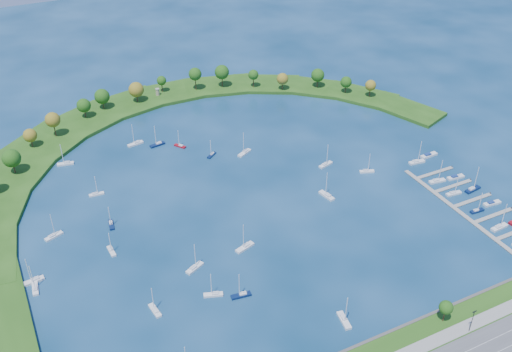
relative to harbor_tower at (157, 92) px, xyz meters
name	(u,v)px	position (x,y,z in m)	size (l,w,h in m)	color
ground	(251,191)	(8.00, -116.54, -4.33)	(700.00, 700.00, 0.00)	#082C48
breakwater	(129,163)	(-38.33, -67.83, -3.34)	(286.74, 247.64, 2.00)	#224A13
breakwater_trees	(153,105)	(-11.61, -28.11, 6.36)	(239.86, 93.37, 14.86)	#382314
harbor_tower	(157,92)	(0.00, 0.00, 0.00)	(2.60, 2.60, 4.54)	gray
dock_system	(475,210)	(93.29, -177.54, -3.97)	(24.28, 82.00, 1.60)	gray
moored_boat_0	(245,247)	(-13.23, -153.53, -3.38)	(9.31, 5.06, 13.19)	silver
moored_boat_2	(180,145)	(-8.45, -62.15, -3.47)	(5.48, 6.66, 10.00)	maroon
moored_boat_3	(111,250)	(-64.62, -130.46, -3.46)	(2.41, 7.34, 10.65)	silver
moored_boat_4	(327,195)	(37.96, -137.19, -3.38)	(4.10, 9.31, 13.23)	silver
moored_boat_5	(245,152)	(19.78, -84.34, -3.38)	(9.12, 6.37, 13.20)	silver
moored_boat_6	(35,288)	(-97.01, -138.90, -3.43)	(2.99, 8.07, 11.59)	silver
moored_boat_7	(344,319)	(1.61, -206.45, -3.40)	(3.87, 8.97, 12.76)	silver
moored_boat_8	(54,236)	(-84.51, -109.67, -3.42)	(8.50, 5.10, 12.08)	silver
moored_boat_9	(212,154)	(3.27, -78.41, -3.47)	(6.50, 5.49, 9.85)	#0A1B43
moored_boat_10	(326,164)	(52.18, -113.65, -3.41)	(8.64, 4.45, 12.23)	silver
moored_boat_11	(66,163)	(-67.83, -52.57, -3.41)	(8.67, 4.06, 12.29)	silver
moored_boat_12	(195,267)	(-37.09, -155.90, -3.41)	(8.71, 5.72, 12.49)	silver
moored_boat_13	(33,280)	(-96.92, -134.35, -3.41)	(8.63, 3.26, 12.39)	silver
moored_boat_14	(241,295)	(-26.70, -178.18, -3.43)	(8.12, 3.27, 11.59)	#0A1B43
moored_boat_15	(213,294)	(-36.10, -173.03, -3.45)	(7.82, 4.50, 11.09)	silver
moored_boat_16	(157,144)	(-18.98, -55.32, -3.41)	(8.71, 3.63, 12.42)	#0A1B43
moored_boat_17	(111,224)	(-60.01, -112.79, -3.45)	(3.13, 7.53, 10.74)	#0A1B43
moored_boat_18	(367,171)	(67.59, -128.23, -3.45)	(7.69, 4.55, 10.92)	silver
moored_boat_19	(96,194)	(-60.18, -86.64, -3.46)	(7.24, 2.43, 10.48)	silver
moored_boat_20	(155,310)	(-58.89, -170.85, -3.44)	(3.09, 7.94, 11.36)	silver
moored_boat_21	(136,143)	(-29.44, -49.14, -3.39)	(9.12, 3.98, 12.97)	silver
docked_boat_2	(499,227)	(93.50, -191.90, -3.39)	(9.01, 3.06, 13.03)	silver
docked_boat_4	(477,210)	(93.54, -178.29, -3.46)	(7.15, 2.37, 10.37)	#0A1B43
docked_boat_5	(492,203)	(103.97, -177.10, -3.66)	(9.02, 3.27, 1.80)	silver
docked_boat_6	(454,193)	(93.52, -162.89, -3.43)	(8.08, 3.03, 11.61)	silver
docked_boat_7	(473,189)	(104.00, -164.49, -3.38)	(9.27, 3.73, 13.24)	#0A1B43
docked_boat_8	(437,180)	(93.51, -151.14, -3.40)	(8.83, 3.61, 12.61)	silver
docked_boat_9	(455,177)	(103.96, -152.68, -3.64)	(9.32, 3.39, 1.86)	silver
docked_boat_10	(417,161)	(95.90, -132.72, -3.39)	(9.00, 3.50, 12.88)	silver
docked_boat_11	(429,155)	(105.85, -130.42, -3.58)	(10.06, 3.25, 2.03)	silver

